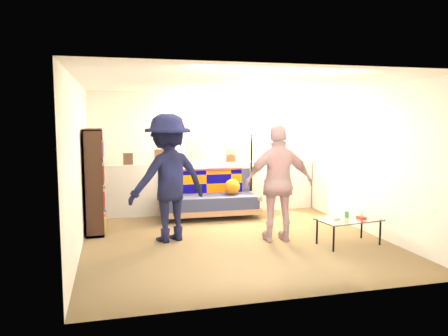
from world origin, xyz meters
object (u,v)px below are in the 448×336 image
(floor_lamp, at_px, (251,154))
(person_right, at_px, (279,183))
(futon_sofa, at_px, (209,197))
(bookshelf, at_px, (94,184))
(coffee_table, at_px, (349,221))
(person_left, at_px, (168,178))

(floor_lamp, bearing_deg, person_right, -95.76)
(futon_sofa, distance_m, bookshelf, 2.19)
(coffee_table, relative_size, floor_lamp, 0.60)
(bookshelf, xyz_separation_m, person_right, (2.73, -1.25, 0.10))
(person_left, relative_size, person_right, 1.09)
(futon_sofa, height_order, coffee_table, futon_sofa)
(person_right, bearing_deg, person_left, -9.18)
(bookshelf, bearing_deg, futon_sofa, 16.57)
(bookshelf, height_order, floor_lamp, bookshelf)
(floor_lamp, height_order, person_right, person_right)
(futon_sofa, distance_m, person_left, 1.81)
(futon_sofa, bearing_deg, coffee_table, -55.31)
(bookshelf, relative_size, person_left, 0.88)
(bookshelf, xyz_separation_m, coffee_table, (3.67, -1.71, -0.43))
(coffee_table, xyz_separation_m, person_left, (-2.56, 0.90, 0.61))
(floor_lamp, distance_m, person_right, 2.04)
(futon_sofa, xyz_separation_m, person_left, (-0.95, -1.42, 0.60))
(coffee_table, height_order, floor_lamp, floor_lamp)
(bookshelf, height_order, person_right, person_right)
(futon_sofa, relative_size, floor_lamp, 1.14)
(floor_lamp, bearing_deg, bookshelf, -165.36)
(person_left, distance_m, person_right, 1.68)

